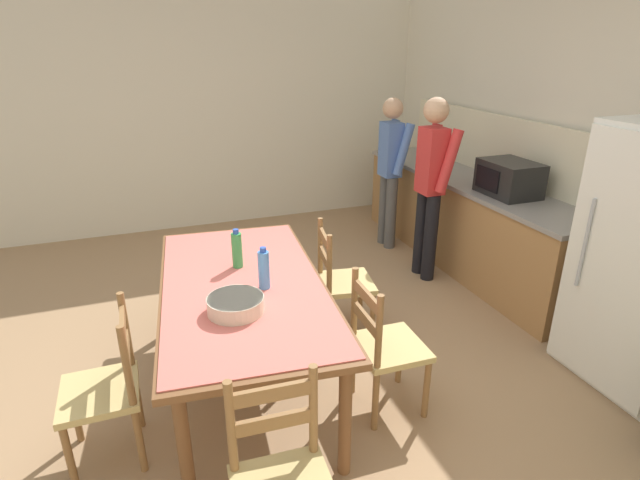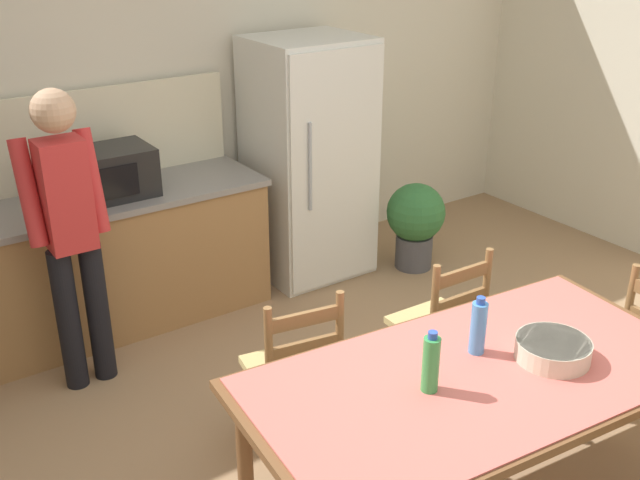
% 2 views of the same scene
% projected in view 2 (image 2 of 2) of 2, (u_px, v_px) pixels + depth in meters
% --- Properties ---
extents(ground_plane, '(8.32, 8.32, 0.00)m').
position_uv_depth(ground_plane, '(407.00, 477.00, 3.63)').
color(ground_plane, '#9E7A56').
extents(wall_back, '(6.52, 0.12, 2.90)m').
position_uv_depth(wall_back, '(160.00, 83.00, 5.04)').
color(wall_back, beige).
rests_on(wall_back, ground).
extents(kitchen_counter, '(3.08, 0.66, 0.90)m').
position_uv_depth(kitchen_counter, '(28.00, 282.00, 4.54)').
color(kitchen_counter, '#9E7042').
rests_on(kitchen_counter, ground).
extents(refrigerator, '(0.78, 0.73, 1.74)m').
position_uv_depth(refrigerator, '(309.00, 160.00, 5.39)').
color(refrigerator, silver).
rests_on(refrigerator, ground).
extents(microwave, '(0.50, 0.39, 0.30)m').
position_uv_depth(microwave, '(111.00, 172.00, 4.58)').
color(microwave, black).
rests_on(microwave, kitchen_counter).
extents(dining_table, '(2.08, 1.19, 0.76)m').
position_uv_depth(dining_table, '(475.00, 387.00, 3.15)').
color(dining_table, brown).
rests_on(dining_table, ground).
extents(bottle_near_centre, '(0.07, 0.07, 0.27)m').
position_uv_depth(bottle_near_centre, '(431.00, 363.00, 2.96)').
color(bottle_near_centre, green).
rests_on(bottle_near_centre, dining_table).
extents(bottle_off_centre, '(0.07, 0.07, 0.27)m').
position_uv_depth(bottle_off_centre, '(478.00, 327.00, 3.22)').
color(bottle_off_centre, '#4C8ED6').
rests_on(bottle_off_centre, dining_table).
extents(serving_bowl, '(0.32, 0.32, 0.09)m').
position_uv_depth(serving_bowl, '(553.00, 348.00, 3.20)').
color(serving_bowl, beige).
rests_on(serving_bowl, dining_table).
extents(chair_side_far_right, '(0.43, 0.41, 0.91)m').
position_uv_depth(chair_side_far_right, '(441.00, 326.00, 4.09)').
color(chair_side_far_right, olive).
rests_on(chair_side_far_right, ground).
extents(chair_side_far_left, '(0.48, 0.46, 0.91)m').
position_uv_depth(chair_side_far_left, '(295.00, 371.00, 3.69)').
color(chair_side_far_left, olive).
rests_on(chair_side_far_left, ground).
extents(person_at_counter, '(0.43, 0.30, 1.72)m').
position_uv_depth(person_at_counter, '(70.00, 227.00, 4.00)').
color(person_at_counter, black).
rests_on(person_at_counter, ground).
extents(potted_plant, '(0.44, 0.44, 0.67)m').
position_uv_depth(potted_plant, '(415.00, 220.00, 5.61)').
color(potted_plant, '#4C4C51').
rests_on(potted_plant, ground).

